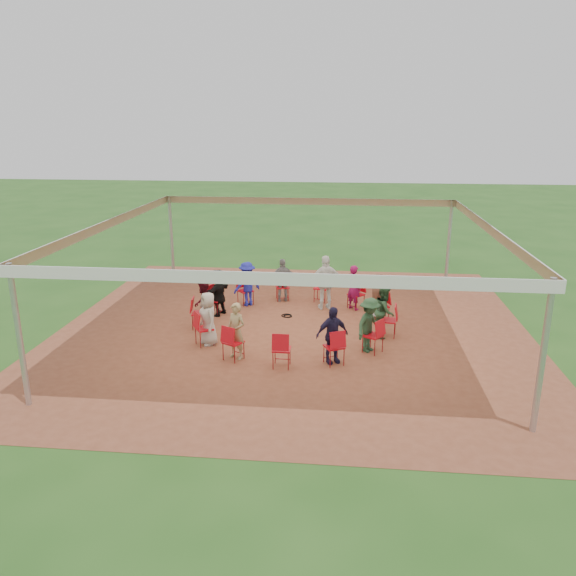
# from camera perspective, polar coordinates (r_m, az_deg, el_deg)

# --- Properties ---
(ground) EXTENTS (80.00, 80.00, 0.00)m
(ground) POSITION_cam_1_polar(r_m,az_deg,el_deg) (15.87, 0.55, -4.10)
(ground) COLOR #244F18
(ground) RESTS_ON ground
(dirt_patch) EXTENTS (13.00, 13.00, 0.00)m
(dirt_patch) POSITION_cam_1_polar(r_m,az_deg,el_deg) (15.86, 0.55, -4.08)
(dirt_patch) COLOR brown
(dirt_patch) RESTS_ON ground
(tent) EXTENTS (10.33, 10.33, 3.00)m
(tent) POSITION_cam_1_polar(r_m,az_deg,el_deg) (15.19, 0.58, 4.30)
(tent) COLOR #B2B2B7
(tent) RESTS_ON ground
(chair_0) EXTENTS (0.49, 0.47, 0.90)m
(chair_0) POSITION_cam_1_polar(r_m,az_deg,el_deg) (15.37, 10.16, -3.28)
(chair_0) COLOR red
(chair_0) RESTS_ON ground
(chair_1) EXTENTS (0.56, 0.55, 0.90)m
(chair_1) POSITION_cam_1_polar(r_m,az_deg,el_deg) (16.54, 9.41, -1.81)
(chair_1) COLOR red
(chair_1) RESTS_ON ground
(chair_2) EXTENTS (0.61, 0.61, 0.90)m
(chair_2) POSITION_cam_1_polar(r_m,az_deg,el_deg) (17.51, 6.93, -0.67)
(chair_2) COLOR red
(chair_2) RESTS_ON ground
(chair_3) EXTENTS (0.52, 0.53, 0.90)m
(chair_3) POSITION_cam_1_polar(r_m,az_deg,el_deg) (18.09, 3.40, -0.01)
(chair_3) COLOR red
(chair_3) RESTS_ON ground
(chair_4) EXTENTS (0.51, 0.52, 0.90)m
(chair_4) POSITION_cam_1_polar(r_m,az_deg,el_deg) (18.20, -0.56, 0.12)
(chair_4) COLOR red
(chair_4) RESTS_ON ground
(chair_5) EXTENTS (0.61, 0.61, 0.90)m
(chair_5) POSITION_cam_1_polar(r_m,az_deg,el_deg) (17.81, -4.35, -0.29)
(chair_5) COLOR red
(chair_5) RESTS_ON ground
(chair_6) EXTENTS (0.56, 0.55, 0.90)m
(chair_6) POSITION_cam_1_polar(r_m,az_deg,el_deg) (17.00, -7.37, -1.21)
(chair_6) COLOR red
(chair_6) RESTS_ON ground
(chair_7) EXTENTS (0.48, 0.47, 0.90)m
(chair_7) POSITION_cam_1_polar(r_m,az_deg,el_deg) (15.89, -8.97, -2.55)
(chair_7) COLOR red
(chair_7) RESTS_ON ground
(chair_8) EXTENTS (0.60, 0.59, 0.90)m
(chair_8) POSITION_cam_1_polar(r_m,az_deg,el_deg) (14.71, -8.50, -4.11)
(chair_8) COLOR red
(chair_8) RESTS_ON ground
(chair_9) EXTENTS (0.58, 0.59, 0.90)m
(chair_9) POSITION_cam_1_polar(r_m,az_deg,el_deg) (13.74, -5.58, -5.52)
(chair_9) COLOR red
(chair_9) RESTS_ON ground
(chair_10) EXTENTS (0.43, 0.45, 0.90)m
(chair_10) POSITION_cam_1_polar(r_m,az_deg,el_deg) (13.27, -0.66, -6.26)
(chair_10) COLOR red
(chair_10) RESTS_ON ground
(chair_11) EXTENTS (0.57, 0.58, 0.90)m
(chair_11) POSITION_cam_1_polar(r_m,az_deg,el_deg) (13.46, 4.70, -5.98)
(chair_11) COLOR red
(chair_11) RESTS_ON ground
(chair_12) EXTENTS (0.60, 0.60, 0.90)m
(chair_12) POSITION_cam_1_polar(r_m,az_deg,el_deg) (14.24, 8.63, -4.82)
(chair_12) COLOR red
(chair_12) RESTS_ON ground
(person_seated_0) EXTENTS (0.48, 0.73, 1.41)m
(person_seated_0) POSITION_cam_1_polar(r_m,az_deg,el_deg) (15.29, 9.76, -2.34)
(person_seated_0) COLOR #24452A
(person_seated_0) RESTS_ON ground
(person_seated_1) EXTENTS (0.60, 0.78, 1.41)m
(person_seated_1) POSITION_cam_1_polar(r_m,az_deg,el_deg) (16.42, 9.06, -0.98)
(person_seated_1) COLOR #4E2E20
(person_seated_1) RESTS_ON ground
(person_seated_2) EXTENTS (0.61, 0.59, 1.41)m
(person_seated_2) POSITION_cam_1_polar(r_m,az_deg,el_deg) (17.34, 6.70, 0.07)
(person_seated_2) COLOR maroon
(person_seated_2) RESTS_ON ground
(person_seated_3) EXTENTS (0.90, 0.60, 1.41)m
(person_seated_3) POSITION_cam_1_polar(r_m,az_deg,el_deg) (18.01, -0.52, 0.80)
(person_seated_3) COLOR slate
(person_seated_3) RESTS_ON ground
(person_seated_4) EXTENTS (0.98, 0.93, 1.41)m
(person_seated_4) POSITION_cam_1_polar(r_m,az_deg,el_deg) (17.64, -4.17, 0.42)
(person_seated_4) COLOR #1B1F94
(person_seated_4) RESTS_ON ground
(person_seated_5) EXTENTS (0.93, 1.39, 1.41)m
(person_seated_5) POSITION_cam_1_polar(r_m,az_deg,el_deg) (16.86, -7.07, -0.43)
(person_seated_5) COLOR black
(person_seated_5) RESTS_ON ground
(person_seated_6) EXTENTS (0.47, 0.72, 1.41)m
(person_seated_6) POSITION_cam_1_polar(r_m,az_deg,el_deg) (15.79, -8.58, -1.67)
(person_seated_6) COLOR #430C15
(person_seated_6) RESTS_ON ground
(person_seated_7) EXTENTS (0.70, 0.78, 1.41)m
(person_seated_7) POSITION_cam_1_polar(r_m,az_deg,el_deg) (14.66, -8.10, -3.09)
(person_seated_7) COLOR #B6AD9F
(person_seated_7) RESTS_ON ground
(person_seated_8) EXTENTS (0.61, 0.54, 1.41)m
(person_seated_8) POSITION_cam_1_polar(r_m,az_deg,el_deg) (13.73, -5.29, -4.36)
(person_seated_8) COLOR #9C875B
(person_seated_8) RESTS_ON ground
(person_seated_9) EXTENTS (0.93, 0.75, 1.41)m
(person_seated_9) POSITION_cam_1_polar(r_m,az_deg,el_deg) (13.47, 4.50, -4.78)
(person_seated_9) COLOR #1F1A3B
(person_seated_9) RESTS_ON ground
(person_seated_10) EXTENTS (0.89, 1.00, 1.41)m
(person_seated_10) POSITION_cam_1_polar(r_m,az_deg,el_deg) (14.21, 8.26, -3.74)
(person_seated_10) COLOR #24452A
(person_seated_10) RESTS_ON ground
(standing_person) EXTENTS (1.10, 0.77, 1.69)m
(standing_person) POSITION_cam_1_polar(r_m,az_deg,el_deg) (17.27, 3.87, 0.57)
(standing_person) COLOR silver
(standing_person) RESTS_ON ground
(cable_coil) EXTENTS (0.42, 0.42, 0.03)m
(cable_coil) POSITION_cam_1_polar(r_m,az_deg,el_deg) (16.79, -0.09, -2.84)
(cable_coil) COLOR black
(cable_coil) RESTS_ON ground
(laptop) EXTENTS (0.30, 0.36, 0.23)m
(laptop) POSITION_cam_1_polar(r_m,az_deg,el_deg) (15.32, 9.16, -2.45)
(laptop) COLOR #B7B7BC
(laptop) RESTS_ON ground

